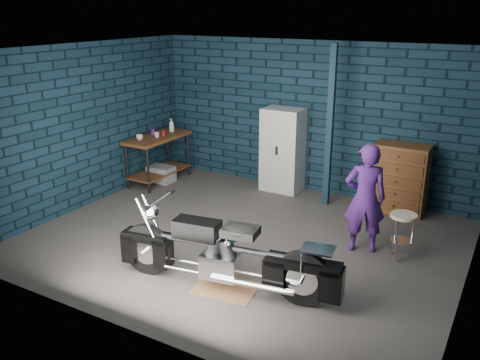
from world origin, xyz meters
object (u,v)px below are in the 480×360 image
Objects in this scene: workbench at (159,159)px; locker at (282,150)px; motorcycle at (225,249)px; storage_bin at (161,174)px; tool_chest at (400,179)px; person at (365,198)px; shop_stool at (401,236)px.

workbench is 2.40m from locker.
locker is (-0.92, 3.51, 0.24)m from motorcycle.
workbench is at bearing -127.30° from storage_bin.
tool_chest is at bearing 0.00° from locker.
storage_bin is 2.43m from locker.
storage_bin is at bearing -161.68° from locker.
person reaches higher than locker.
motorcycle is at bearing 36.30° from person.
tool_chest is 1.74m from shop_stool.
locker reaches higher than motorcycle.
shop_stool is at bearing 159.18° from person.
person reaches higher than workbench.
storage_bin is 0.75× the size of shop_stool.
workbench is 0.92× the size of locker.
locker is (2.24, 0.74, 0.61)m from storage_bin.
shop_stool is at bearing -33.09° from locker.
shop_stool is at bearing -10.60° from workbench.
storage_bin is at bearing 169.05° from shop_stool.
tool_chest reaches higher than motorcycle.
person is 1.70m from tool_chest.
motorcycle is 3.64m from locker.
motorcycle is 3.71m from tool_chest.
tool_chest reaches higher than storage_bin.
workbench is 2.18× the size of shop_stool.
locker is at bearing 18.77° from workbench.
person is 0.69m from shop_stool.
motorcycle is 2.48m from shop_stool.
person is 1.01× the size of locker.
workbench is 4.40m from person.
workbench is 0.59× the size of motorcycle.
locker reaches higher than workbench.
motorcycle is at bearing -75.29° from locker.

